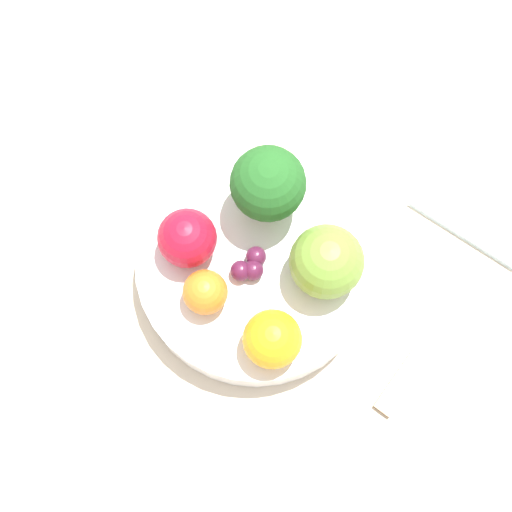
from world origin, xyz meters
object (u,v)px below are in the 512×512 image
object	(u,v)px
orange_back	(205,292)
spoon	(403,380)
bowl	(256,266)
broccoli	(265,184)
orange_front	(272,339)
apple_green	(188,235)
apple_red	(326,267)
grape_cluster	(250,266)
napkin	(494,185)

from	to	relation	value
orange_back	spoon	size ratio (longest dim) A/B	0.55
bowl	broccoli	distance (m)	0.08
orange_front	broccoli	bearing A→B (deg)	13.44
broccoli	apple_green	world-z (taller)	broccoli
apple_red	apple_green	distance (m)	0.11
bowl	grape_cluster	distance (m)	0.03
broccoli	spoon	bearing A→B (deg)	-130.17
orange_back	grape_cluster	distance (m)	0.04
spoon	orange_back	bearing A→B (deg)	80.10
apple_green	grape_cluster	size ratio (longest dim) A/B	1.59
grape_cluster	napkin	world-z (taller)	grape_cluster
apple_green	napkin	xyz separation A→B (m)	(0.12, -0.25, -0.06)
apple_red	spoon	xyz separation A→B (m)	(-0.07, -0.08, -0.07)
orange_back	bowl	bearing A→B (deg)	-40.21
grape_cluster	spoon	size ratio (longest dim) A/B	0.46
apple_red	apple_green	xyz separation A→B (m)	(0.01, 0.11, -0.01)
broccoli	apple_red	xyz separation A→B (m)	(-0.05, -0.06, -0.01)
apple_green	grape_cluster	distance (m)	0.06
bowl	grape_cluster	world-z (taller)	grape_cluster
bowl	apple_red	distance (m)	0.07
apple_red	orange_back	xyz separation A→B (m)	(-0.04, 0.09, -0.01)
apple_red	apple_green	world-z (taller)	apple_red
orange_back	spoon	bearing A→B (deg)	-99.90
orange_front	grape_cluster	xyz separation A→B (m)	(0.06, 0.03, -0.01)
bowl	orange_front	size ratio (longest dim) A/B	4.34
apple_red	orange_back	bearing A→B (deg)	111.49
apple_green	spoon	distance (m)	0.22
bowl	broccoli	xyz separation A→B (m)	(0.05, 0.00, 0.06)
apple_red	orange_front	world-z (taller)	apple_red
grape_cluster	napkin	bearing A→B (deg)	-56.99
orange_back	napkin	bearing A→B (deg)	-55.13
apple_red	grape_cluster	xyz separation A→B (m)	(-0.01, 0.06, -0.02)
bowl	napkin	world-z (taller)	bowl
grape_cluster	spoon	distance (m)	0.16
broccoli	orange_back	world-z (taller)	broccoli
orange_back	spoon	xyz separation A→B (m)	(-0.03, -0.17, -0.05)
apple_green	orange_back	distance (m)	0.05
apple_green	spoon	world-z (taller)	apple_green
apple_red	orange_front	xyz separation A→B (m)	(-0.06, 0.03, -0.01)
broccoli	spoon	xyz separation A→B (m)	(-0.12, -0.14, -0.08)
bowl	broccoli	size ratio (longest dim) A/B	2.66
orange_front	spoon	distance (m)	0.13
broccoli	orange_back	bearing A→B (deg)	160.79
bowl	apple_green	xyz separation A→B (m)	(0.00, 0.06, 0.04)
broccoli	orange_front	xyz separation A→B (m)	(-0.12, -0.03, -0.02)
broccoli	apple_red	world-z (taller)	broccoli
napkin	spoon	distance (m)	0.20
bowl	apple_red	world-z (taller)	apple_red
apple_red	apple_green	bearing A→B (deg)	86.73
napkin	grape_cluster	bearing A→B (deg)	123.01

